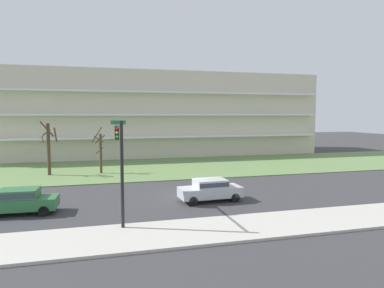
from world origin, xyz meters
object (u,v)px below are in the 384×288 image
sedan_green_center_left (20,200)px  traffic_signal_mast (120,151)px  tree_far_left (49,147)px  sedan_silver_near_left (210,189)px  tree_left (100,151)px

sedan_green_center_left → traffic_signal_mast: bearing=-20.7°
tree_far_left → sedan_silver_near_left: bearing=-47.8°
tree_far_left → tree_left: (4.96, -0.15, -0.56)m
tree_left → traffic_signal_mast: traffic_signal_mast is taller
sedan_silver_near_left → sedan_green_center_left: 12.30m
sedan_silver_near_left → traffic_signal_mast: (-6.35, -2.56, 3.14)m
tree_left → sedan_green_center_left: tree_left is taller
sedan_green_center_left → traffic_signal_mast: size_ratio=0.77×
tree_far_left → sedan_green_center_left: size_ratio=1.23×
sedan_silver_near_left → sedan_green_center_left: size_ratio=1.00×
tree_left → traffic_signal_mast: 16.30m
sedan_green_center_left → tree_left: bearing=73.2°
tree_left → tree_far_left: bearing=178.3°
tree_far_left → traffic_signal_mast: traffic_signal_mast is taller
sedan_green_center_left → traffic_signal_mast: traffic_signal_mast is taller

